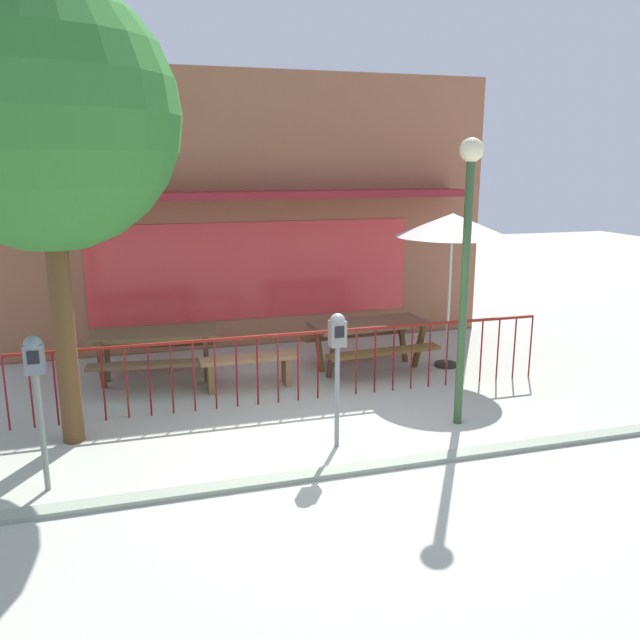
% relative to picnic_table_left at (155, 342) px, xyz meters
% --- Properties ---
extents(ground, '(40.00, 40.00, 0.00)m').
position_rel_picnic_table_left_xyz_m(ground, '(1.83, -3.04, -0.61)').
color(ground, '#ABAD9E').
extents(pub_storefront, '(8.70, 1.25, 4.72)m').
position_rel_picnic_table_left_xyz_m(pub_storefront, '(1.83, 1.83, 1.74)').
color(pub_storefront, brown).
rests_on(pub_storefront, ground).
extents(patio_fence_front, '(7.33, 0.04, 0.97)m').
position_rel_picnic_table_left_xyz_m(patio_fence_front, '(1.83, -1.37, 0.05)').
color(patio_fence_front, maroon).
rests_on(patio_fence_front, ground).
extents(picnic_table_left, '(1.95, 1.57, 0.79)m').
position_rel_picnic_table_left_xyz_m(picnic_table_left, '(0.00, 0.00, 0.00)').
color(picnic_table_left, brown).
rests_on(picnic_table_left, ground).
extents(picnic_table_right, '(1.90, 1.49, 0.79)m').
position_rel_picnic_table_left_xyz_m(picnic_table_right, '(3.25, -0.33, 0.00)').
color(picnic_table_right, brown).
rests_on(picnic_table_right, ground).
extents(patio_umbrella, '(1.74, 1.74, 2.44)m').
position_rel_picnic_table_left_xyz_m(patio_umbrella, '(4.51, -0.53, 1.64)').
color(patio_umbrella, black).
rests_on(patio_umbrella, ground).
extents(patio_bench, '(1.40, 0.33, 0.48)m').
position_rel_picnic_table_left_xyz_m(patio_bench, '(1.27, -0.68, -0.26)').
color(patio_bench, '#A2744C').
rests_on(patio_bench, ground).
extents(parking_meter_near, '(0.18, 0.17, 1.58)m').
position_rel_picnic_table_left_xyz_m(parking_meter_near, '(1.87, -2.94, 0.61)').
color(parking_meter_near, slate).
rests_on(parking_meter_near, ground).
extents(parking_meter_far, '(0.18, 0.17, 1.60)m').
position_rel_picnic_table_left_xyz_m(parking_meter_far, '(-1.22, -3.11, 0.62)').
color(parking_meter_far, gray).
rests_on(parking_meter_far, ground).
extents(street_tree, '(2.87, 2.87, 5.11)m').
position_rel_picnic_table_left_xyz_m(street_tree, '(-1.05, -1.92, 3.04)').
color(street_tree, brown).
rests_on(street_tree, ground).
extents(street_lamp, '(0.28, 0.28, 3.47)m').
position_rel_picnic_table_left_xyz_m(street_lamp, '(3.54, -2.72, 1.70)').
color(street_lamp, '#2D4D2A').
rests_on(street_lamp, ground).
extents(curb_edge, '(12.18, 0.20, 0.11)m').
position_rel_picnic_table_left_xyz_m(curb_edge, '(1.83, -3.61, -0.61)').
color(curb_edge, gray).
rests_on(curb_edge, ground).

